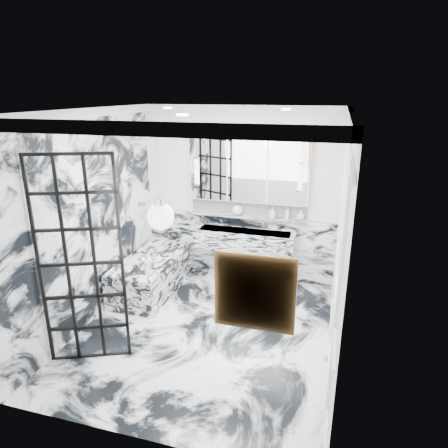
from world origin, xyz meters
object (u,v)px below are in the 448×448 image
(crittall_door, at_px, (81,264))
(mirror_cabinet, at_px, (248,171))
(trough_sink, at_px, (245,240))
(bathtub, at_px, (153,273))

(crittall_door, bearing_deg, mirror_cabinet, 41.02)
(crittall_door, bearing_deg, trough_sink, 39.46)
(bathtub, bearing_deg, mirror_cabinet, 32.06)
(crittall_door, distance_m, mirror_cabinet, 2.97)
(trough_sink, relative_size, bathtub, 0.97)
(crittall_door, relative_size, mirror_cabinet, 1.26)
(trough_sink, bearing_deg, bathtub, -153.52)
(crittall_door, xyz_separation_m, mirror_cabinet, (1.28, 2.60, 0.62))
(crittall_door, xyz_separation_m, trough_sink, (1.28, 2.43, -0.47))
(trough_sink, height_order, mirror_cabinet, mirror_cabinet)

